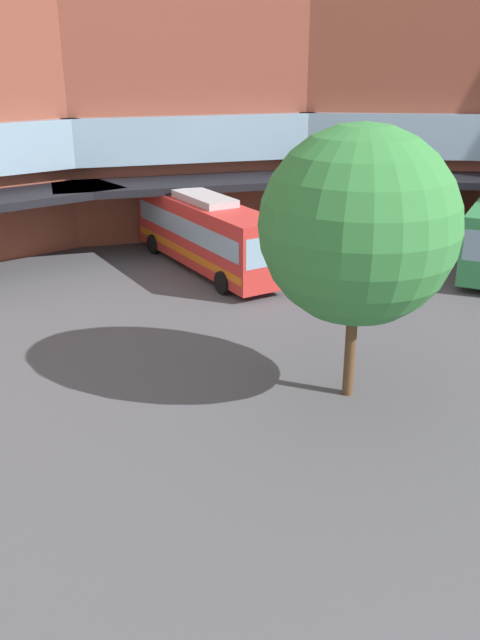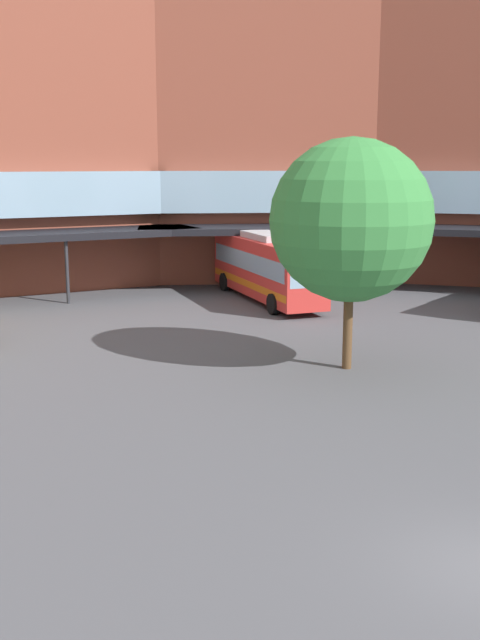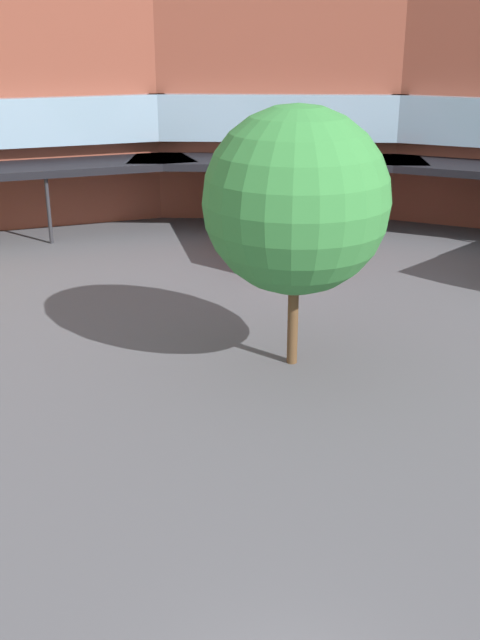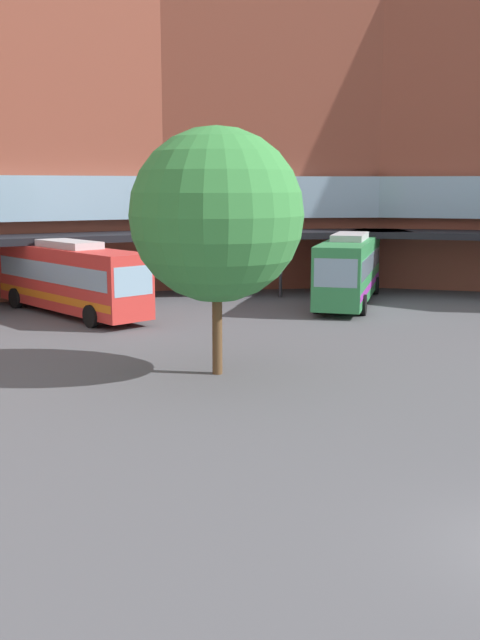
# 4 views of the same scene
# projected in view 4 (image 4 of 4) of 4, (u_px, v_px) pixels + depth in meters

# --- Properties ---
(station_building) EXTENTS (84.96, 43.31, 18.59)m
(station_building) POSITION_uv_depth(u_px,v_px,m) (1.00, 134.00, 31.51)
(station_building) COLOR brown
(station_building) RESTS_ON ground
(bus_0) EXTENTS (3.28, 11.77, 3.88)m
(bus_0) POSITION_uv_depth(u_px,v_px,m) (70.00, 277.00, 38.82)
(bus_0) COLOR red
(bus_0) RESTS_ON ground
(bus_4) EXTENTS (10.84, 8.86, 4.00)m
(bus_4) POSITION_uv_depth(u_px,v_px,m) (349.00, 268.00, 42.58)
(bus_4) COLOR #338C4C
(bus_4) RESTS_ON ground
(plaza_tree) EXTENTS (6.08, 6.08, 8.71)m
(plaza_tree) POSITION_uv_depth(u_px,v_px,m) (217.00, 215.00, 25.82)
(plaza_tree) COLOR brown
(plaza_tree) RESTS_ON ground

